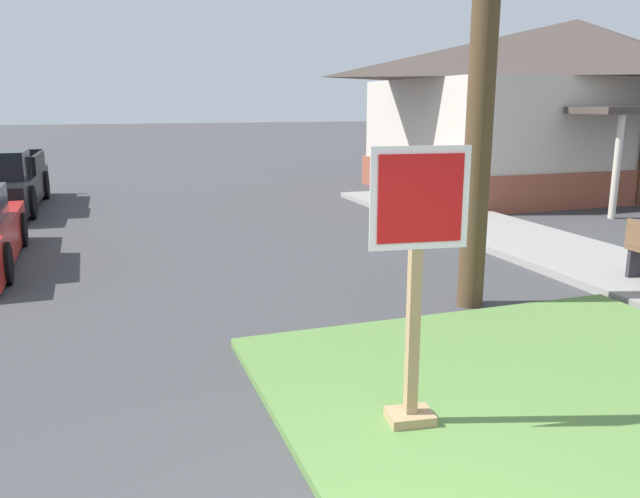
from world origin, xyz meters
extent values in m
cube|color=#567F3D|center=(2.45, 1.52, 0.04)|extent=(4.99, 5.39, 0.08)
cube|color=gray|center=(6.14, 5.75, 0.06)|extent=(2.20, 16.90, 0.12)
cube|color=#A3845B|center=(0.95, 1.94, 1.15)|extent=(0.10, 0.10, 2.13)
cube|color=#A3845B|center=(0.95, 1.94, 0.12)|extent=(0.39, 0.32, 0.08)
cube|color=white|center=(0.95, 1.89, 1.89)|extent=(0.76, 0.11, 0.76)
cube|color=red|center=(0.95, 1.88, 1.89)|extent=(0.65, 0.10, 0.65)
cylinder|color=black|center=(0.39, 2.99, 0.01)|extent=(0.70, 0.70, 0.02)
cylinder|color=black|center=(-2.73, 10.28, 0.31)|extent=(0.23, 0.62, 0.62)
cylinder|color=black|center=(-2.68, 7.62, 0.31)|extent=(0.23, 0.62, 0.62)
sphere|color=white|center=(-3.05, 11.04, 0.47)|extent=(0.14, 0.14, 0.14)
cube|color=black|center=(-2.77, 15.80, 1.06)|extent=(0.15, 2.28, 0.44)
cube|color=black|center=(-3.68, 17.53, 1.06)|extent=(1.79, 0.14, 0.44)
cylinder|color=black|center=(-2.84, 13.23, 0.38)|extent=(0.28, 0.77, 0.76)
cylinder|color=black|center=(-2.77, 16.48, 0.38)|extent=(0.28, 0.77, 0.76)
cube|color=#2D2D33|center=(5.97, 4.65, 0.33)|extent=(0.36, 0.07, 0.41)
cube|color=brown|center=(12.04, 13.51, 0.45)|extent=(10.58, 6.47, 0.90)
cube|color=beige|center=(12.04, 13.51, 2.05)|extent=(10.37, 6.34, 2.30)
pyramid|color=#423833|center=(12.04, 13.51, 4.05)|extent=(11.11, 6.79, 1.71)
cylinder|color=beige|center=(9.66, 9.03, 1.20)|extent=(0.16, 0.16, 2.40)
camera|label=1|loc=(-1.24, -2.20, 2.58)|focal=35.53mm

